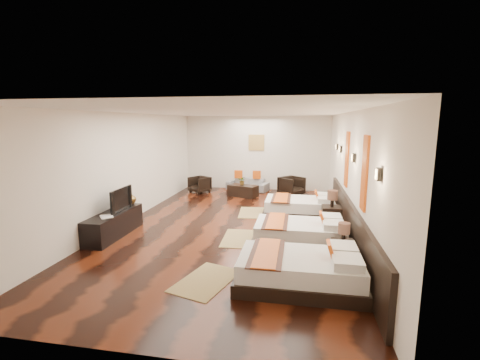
% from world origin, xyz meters
% --- Properties ---
extents(floor, '(5.50, 9.50, 0.01)m').
position_xyz_m(floor, '(0.00, 0.00, 0.00)').
color(floor, black).
rests_on(floor, ground).
extents(ceiling, '(5.50, 9.50, 0.01)m').
position_xyz_m(ceiling, '(0.00, 0.00, 2.80)').
color(ceiling, white).
rests_on(ceiling, floor).
extents(back_wall, '(5.50, 0.01, 2.80)m').
position_xyz_m(back_wall, '(0.00, 4.75, 1.40)').
color(back_wall, silver).
rests_on(back_wall, floor).
extents(left_wall, '(0.01, 9.50, 2.80)m').
position_xyz_m(left_wall, '(-2.75, 0.00, 1.40)').
color(left_wall, silver).
rests_on(left_wall, floor).
extents(right_wall, '(0.01, 9.50, 2.80)m').
position_xyz_m(right_wall, '(2.75, 0.00, 1.40)').
color(right_wall, silver).
rests_on(right_wall, floor).
extents(headboard_panel, '(0.08, 6.60, 0.90)m').
position_xyz_m(headboard_panel, '(2.71, -0.80, 0.45)').
color(headboard_panel, black).
rests_on(headboard_panel, floor).
extents(bed_near, '(1.98, 1.25, 0.76)m').
position_xyz_m(bed_near, '(1.70, -2.81, 0.26)').
color(bed_near, black).
rests_on(bed_near, floor).
extents(bed_mid, '(1.92, 1.21, 0.73)m').
position_xyz_m(bed_mid, '(1.69, -0.99, 0.25)').
color(bed_mid, black).
rests_on(bed_mid, floor).
extents(bed_far, '(1.93, 1.22, 0.74)m').
position_xyz_m(bed_far, '(1.69, 1.21, 0.25)').
color(bed_far, black).
rests_on(bed_far, floor).
extents(nightstand_a, '(0.40, 0.40, 0.79)m').
position_xyz_m(nightstand_a, '(2.44, -1.88, 0.28)').
color(nightstand_a, black).
rests_on(nightstand_a, floor).
extents(nightstand_b, '(0.47, 0.47, 0.93)m').
position_xyz_m(nightstand_b, '(2.44, 0.35, 0.32)').
color(nightstand_b, black).
rests_on(nightstand_b, floor).
extents(jute_mat_near, '(1.06, 1.36, 0.01)m').
position_xyz_m(jute_mat_near, '(0.17, -2.93, 0.01)').
color(jute_mat_near, olive).
rests_on(jute_mat_near, floor).
extents(jute_mat_mid, '(0.81, 1.24, 0.01)m').
position_xyz_m(jute_mat_mid, '(0.37, -0.87, 0.01)').
color(jute_mat_mid, olive).
rests_on(jute_mat_mid, floor).
extents(jute_mat_far, '(0.86, 1.26, 0.01)m').
position_xyz_m(jute_mat_far, '(0.35, 1.29, 0.01)').
color(jute_mat_far, olive).
rests_on(jute_mat_far, floor).
extents(tv_console, '(0.50, 1.80, 0.55)m').
position_xyz_m(tv_console, '(-2.50, -1.17, 0.28)').
color(tv_console, black).
rests_on(tv_console, floor).
extents(tv, '(0.15, 0.93, 0.53)m').
position_xyz_m(tv, '(-2.45, -1.04, 0.82)').
color(tv, black).
rests_on(tv, tv_console).
extents(book, '(0.40, 0.41, 0.03)m').
position_xyz_m(book, '(-2.50, -1.67, 0.57)').
color(book, black).
rests_on(book, tv_console).
extents(figurine, '(0.39, 0.39, 0.32)m').
position_xyz_m(figurine, '(-2.50, -0.41, 0.71)').
color(figurine, brown).
rests_on(figurine, tv_console).
extents(sofa, '(1.69, 1.06, 0.46)m').
position_xyz_m(sofa, '(-0.28, 4.39, 0.23)').
color(sofa, gray).
rests_on(sofa, floor).
extents(armchair_left, '(0.88, 0.89, 0.59)m').
position_xyz_m(armchair_left, '(-1.96, 3.70, 0.30)').
color(armchair_left, black).
rests_on(armchair_left, floor).
extents(armchair_right, '(1.03, 1.02, 0.67)m').
position_xyz_m(armchair_right, '(1.39, 3.80, 0.34)').
color(armchair_right, black).
rests_on(armchair_right, floor).
extents(coffee_table, '(1.11, 0.79, 0.40)m').
position_xyz_m(coffee_table, '(-0.28, 3.34, 0.20)').
color(coffee_table, black).
rests_on(coffee_table, floor).
extents(table_plant, '(0.27, 0.23, 0.30)m').
position_xyz_m(table_plant, '(-0.32, 3.42, 0.55)').
color(table_plant, '#235B1E').
rests_on(table_plant, coffee_table).
extents(orange_panel_a, '(0.04, 0.40, 1.30)m').
position_xyz_m(orange_panel_a, '(2.73, -1.90, 1.70)').
color(orange_panel_a, '#D86014').
rests_on(orange_panel_a, right_wall).
extents(orange_panel_b, '(0.04, 0.40, 1.30)m').
position_xyz_m(orange_panel_b, '(2.73, 0.30, 1.70)').
color(orange_panel_b, '#D86014').
rests_on(orange_panel_b, right_wall).
extents(sconce_near, '(0.07, 0.12, 0.18)m').
position_xyz_m(sconce_near, '(2.70, -3.00, 1.85)').
color(sconce_near, black).
rests_on(sconce_near, right_wall).
extents(sconce_mid, '(0.07, 0.12, 0.18)m').
position_xyz_m(sconce_mid, '(2.70, -0.80, 1.85)').
color(sconce_mid, black).
rests_on(sconce_mid, right_wall).
extents(sconce_far, '(0.07, 0.12, 0.18)m').
position_xyz_m(sconce_far, '(2.70, 1.40, 1.85)').
color(sconce_far, black).
rests_on(sconce_far, right_wall).
extents(sconce_lounge, '(0.07, 0.12, 0.18)m').
position_xyz_m(sconce_lounge, '(2.70, 2.30, 1.85)').
color(sconce_lounge, black).
rests_on(sconce_lounge, right_wall).
extents(gold_artwork, '(0.60, 0.04, 0.60)m').
position_xyz_m(gold_artwork, '(0.00, 4.73, 1.80)').
color(gold_artwork, '#AD873F').
rests_on(gold_artwork, back_wall).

